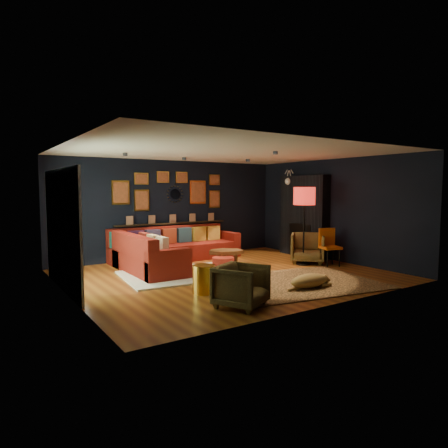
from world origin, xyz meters
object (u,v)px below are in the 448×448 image
pouf (223,265)px  dog (309,278)px  coffee_table (226,254)px  armchair_left (241,284)px  armchair_right (307,247)px  sectional (166,251)px  floor_lamp (304,199)px  orange_chair (329,244)px  gold_stool (204,279)px

pouf → dog: (0.59, -2.00, 0.00)m
coffee_table → armchair_left: (-1.42, -2.57, 0.00)m
armchair_left → armchair_right: 4.18m
dog → sectional: bearing=110.8°
sectional → floor_lamp: floor_lamp is taller
orange_chair → floor_lamp: size_ratio=0.47×
dog → armchair_right: bearing=48.0°
sectional → coffee_table: bearing=-54.9°
floor_lamp → sectional: bearing=146.2°
armchair_right → gold_stool: 3.81m
armchair_right → dog: bearing=-89.0°
coffee_table → gold_stool: bearing=-134.3°
sectional → orange_chair: 3.95m
sectional → armchair_left: size_ratio=4.67×
gold_stool → dog: (1.79, -0.79, -0.05)m
armchair_left → orange_chair: orange_chair is taller
armchair_right → orange_chair: size_ratio=0.91×
sectional → orange_chair: orange_chair is taller
sectional → pouf: size_ratio=7.08×
orange_chair → pouf: bearing=-174.7°
coffee_table → pouf: size_ratio=2.06×
pouf → orange_chair: bearing=-13.4°
coffee_table → dog: (0.31, -2.32, -0.17)m
sectional → dog: 3.81m
armchair_left → dog: size_ratio=0.65×
orange_chair → floor_lamp: (-0.47, 0.38, 1.07)m
orange_chair → armchair_left: bearing=-137.9°
gold_stool → orange_chair: orange_chair is taller
armchair_left → dog: (1.73, 0.25, -0.17)m
sectional → armchair_right: sectional is taller
coffee_table → orange_chair: size_ratio=1.11×
coffee_table → floor_lamp: 2.31m
armchair_left → armchair_right: size_ratio=0.90×
coffee_table → armchair_left: bearing=-119.0°
orange_chair → dog: size_ratio=0.79×
pouf → gold_stool: 1.70m
pouf → coffee_table: bearing=47.6°
pouf → floor_lamp: 2.59m
armchair_right → orange_chair: 0.57m
coffee_table → gold_stool: size_ratio=1.99×
coffee_table → pouf: 0.46m
sectional → pouf: 1.73m
armchair_right → armchair_left: bearing=-103.8°
coffee_table → orange_chair: 2.53m
coffee_table → floor_lamp: floor_lamp is taller
pouf → armchair_right: armchair_right is taller
sectional → gold_stool: sectional is taller
armchair_right → sectional: bearing=-163.9°
armchair_left → coffee_table: bearing=33.1°
pouf → floor_lamp: bearing=-6.6°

